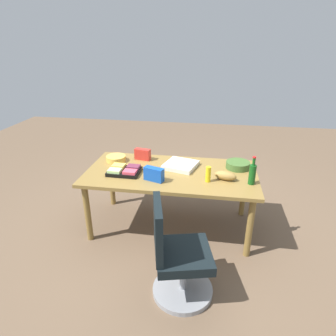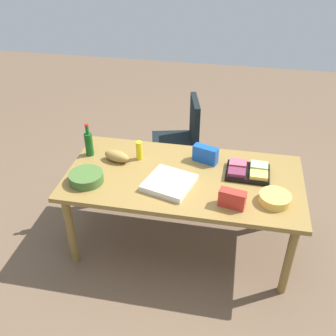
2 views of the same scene
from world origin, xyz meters
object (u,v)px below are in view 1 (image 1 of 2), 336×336
object	(u,v)px
office_chair	(177,261)
chip_bowl	(116,159)
bread_loaf	(225,176)
salad_bowl	(238,165)
chip_bag_blue	(154,174)
wine_bottle	(252,174)
mustard_bottle	(208,174)
chip_bag_red	(143,154)
pizza_box	(181,165)
fruit_platter	(124,171)
conference_table	(171,178)

from	to	relation	value
office_chair	chip_bowl	world-z (taller)	office_chair
office_chair	bread_loaf	distance (m)	1.10
salad_bowl	chip_bag_blue	distance (m)	1.04
wine_bottle	mustard_bottle	bearing A→B (deg)	-177.63
mustard_bottle	chip_bowl	bearing A→B (deg)	161.06
chip_bag_red	bread_loaf	bearing A→B (deg)	-22.87
mustard_bottle	bread_loaf	distance (m)	0.21
mustard_bottle	pizza_box	xyz separation A→B (m)	(-0.34, 0.34, -0.06)
chip_bag_red	mustard_bottle	bearing A→B (deg)	-31.07
office_chair	fruit_platter	xyz separation A→B (m)	(-0.74, 0.92, 0.41)
salad_bowl	chip_bowl	world-z (taller)	salad_bowl
pizza_box	salad_bowl	distance (m)	0.68
conference_table	fruit_platter	xyz separation A→B (m)	(-0.53, -0.12, 0.11)
chip_bowl	wine_bottle	bearing A→B (deg)	-13.20
salad_bowl	chip_bag_blue	world-z (taller)	chip_bag_blue
fruit_platter	pizza_box	size ratio (longest dim) A/B	1.02
office_chair	mustard_bottle	bearing A→B (deg)	75.60
office_chair	bread_loaf	world-z (taller)	office_chair
fruit_platter	chip_bag_red	distance (m)	0.46
fruit_platter	conference_table	bearing A→B (deg)	13.30
conference_table	fruit_platter	world-z (taller)	fruit_platter
fruit_platter	pizza_box	world-z (taller)	fruit_platter
conference_table	wine_bottle	size ratio (longest dim) A/B	6.35
mustard_bottle	fruit_platter	bearing A→B (deg)	176.04
salad_bowl	chip_bag_blue	size ratio (longest dim) A/B	1.27
conference_table	salad_bowl	xyz separation A→B (m)	(0.77, 0.23, 0.12)
conference_table	office_chair	world-z (taller)	office_chair
bread_loaf	chip_bowl	distance (m)	1.40
office_chair	chip_bag_red	distance (m)	1.57
office_chair	fruit_platter	distance (m)	1.25
fruit_platter	chip_bag_red	size ratio (longest dim) A/B	1.83
chip_bag_blue	chip_bowl	size ratio (longest dim) A/B	0.91
office_chair	chip_bag_blue	bearing A→B (deg)	114.83
conference_table	salad_bowl	bearing A→B (deg)	16.60
bread_loaf	salad_bowl	bearing A→B (deg)	66.23
office_chair	salad_bowl	world-z (taller)	office_chair
conference_table	wine_bottle	bearing A→B (deg)	-10.89
office_chair	chip_bag_red	world-z (taller)	office_chair
conference_table	chip_bag_red	distance (m)	0.55
chip_bowl	conference_table	bearing A→B (deg)	-15.95
mustard_bottle	chip_bag_red	bearing A→B (deg)	148.93
wine_bottle	fruit_platter	xyz separation A→B (m)	(-1.42, 0.05, -0.09)
office_chair	chip_bowl	distance (m)	1.63
conference_table	chip_bag_blue	world-z (taller)	chip_bag_blue
bread_loaf	chip_bowl	bearing A→B (deg)	166.44
conference_table	fruit_platter	distance (m)	0.55
bread_loaf	mustard_bottle	bearing A→B (deg)	-158.56
wine_bottle	pizza_box	xyz separation A→B (m)	(-0.80, 0.33, -0.09)
conference_table	mustard_bottle	size ratio (longest dim) A/B	11.41
salad_bowl	office_chair	bearing A→B (deg)	-113.74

